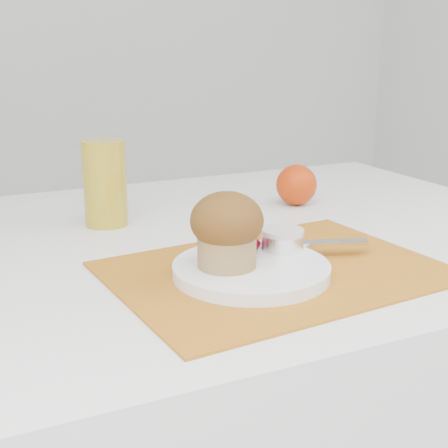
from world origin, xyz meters
name	(u,v)px	position (x,y,z in m)	size (l,w,h in m)	color
placemat	(276,271)	(0.04, -0.13, 0.75)	(0.42, 0.30, 0.00)	#B36A18
plate	(251,270)	(0.00, -0.14, 0.76)	(0.20, 0.20, 0.02)	white
ramekin	(283,241)	(0.06, -0.11, 0.78)	(0.06, 0.06, 0.02)	white
cream	(283,232)	(0.06, -0.11, 0.79)	(0.06, 0.06, 0.01)	beige
raspberry_near	(245,246)	(0.01, -0.10, 0.78)	(0.02, 0.02, 0.02)	#53020C
raspberry_far	(254,244)	(0.03, -0.09, 0.78)	(0.02, 0.02, 0.02)	#510211
butter_knife	(292,244)	(0.08, -0.10, 0.77)	(0.21, 0.02, 0.01)	silver
orange	(296,185)	(0.24, 0.15, 0.79)	(0.07, 0.07, 0.07)	#C53706
juice_glass	(105,183)	(-0.10, 0.18, 0.82)	(0.07, 0.07, 0.14)	gold
muffin	(227,229)	(-0.03, -0.13, 0.82)	(0.09, 0.09, 0.09)	#A3814F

